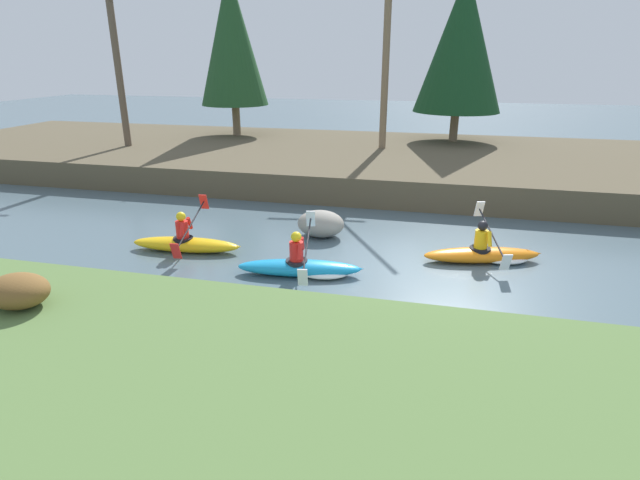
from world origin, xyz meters
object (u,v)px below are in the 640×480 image
kayaker_trailing (186,243)px  kayaker_middle (304,267)px  boulder_midstream (321,224)px  kayaker_lead (487,254)px

kayaker_trailing → kayaker_middle: bearing=-17.9°
boulder_midstream → kayaker_trailing: bearing=-148.3°
kayaker_lead → kayaker_trailing: same height
kayaker_middle → kayaker_trailing: size_ratio=1.00×
kayaker_lead → boulder_midstream: bearing=153.6°
kayaker_lead → kayaker_trailing: size_ratio=0.99×
kayaker_lead → kayaker_middle: bearing=-171.7°
kayaker_trailing → boulder_midstream: (2.95, 1.82, 0.13)m
kayaker_lead → boulder_midstream: size_ratio=2.23×
kayaker_middle → kayaker_lead: bearing=14.2°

